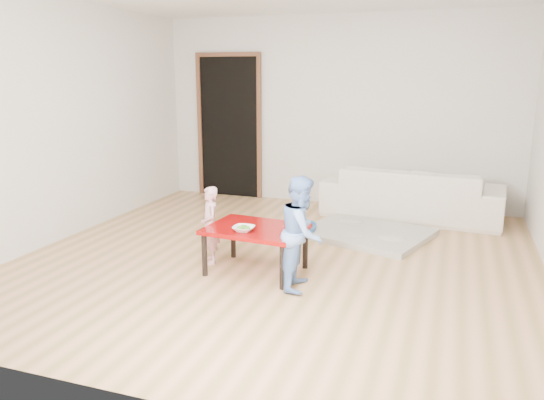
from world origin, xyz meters
The scene contains 13 objects.
floor centered at (0.00, 0.00, 0.00)m, with size 5.00×5.00×0.01m, color #A07C44.
back_wall centered at (0.00, 2.50, 1.30)m, with size 5.00×0.02×2.60m, color silver.
left_wall centered at (-2.50, 0.00, 1.30)m, with size 0.02×5.00×2.60m, color silver.
doorway centered at (-1.60, 2.48, 1.02)m, with size 1.02×0.08×2.11m, color brown, non-canonical shape.
sofa centered at (1.11, 2.05, 0.32)m, with size 2.22×0.87×0.65m, color silver.
cushion centered at (0.85, 1.92, 0.48)m, with size 0.41×0.36×0.11m, color orange.
red_table centered at (-0.08, -0.42, 0.22)m, with size 0.87×0.66×0.44m, color #810707, non-canonical shape.
bowl centered at (-0.13, -0.58, 0.46)m, with size 0.19×0.19×0.05m, color white.
broccoli centered at (-0.13, -0.58, 0.46)m, with size 0.12×0.12×0.06m, color #2D5919, non-canonical shape.
child_pink centered at (-0.60, -0.32, 0.38)m, with size 0.28×0.18×0.76m, color #D66176.
child_blue centered at (0.42, -0.62, 0.49)m, with size 0.48×0.37×0.98m, color #669AED.
basin centered at (-0.04, 0.80, 0.07)m, with size 0.45×0.45×0.14m, color #285C98.
blanket centered at (0.71, 1.06, 0.03)m, with size 1.32×1.10×0.07m, color #B6ADA1, non-canonical shape.
Camera 1 is at (1.60, -4.79, 1.81)m, focal length 35.00 mm.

